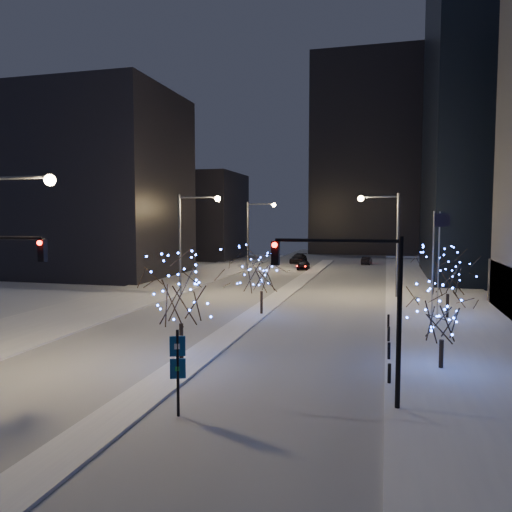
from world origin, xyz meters
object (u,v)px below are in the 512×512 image
(car_mid, at_px, (367,261))
(car_far, at_px, (299,259))
(holiday_tree_median_far, at_px, (262,271))
(street_lamp_w_far, at_px, (254,226))
(car_near, at_px, (303,265))
(street_lamp_east, at_px, (388,231))
(wayfinding_sign, at_px, (178,364))
(holiday_tree_plaza_far, at_px, (448,273))
(holiday_tree_median_near, at_px, (181,291))
(traffic_signal_east, at_px, (359,292))
(street_lamp_w_mid, at_px, (190,230))
(holiday_tree_plaza_near, at_px, (442,314))
(street_lamp_w_near, at_px, (2,242))

(car_mid, relative_size, car_far, 0.73)
(holiday_tree_median_far, bearing_deg, street_lamp_w_far, 105.79)
(car_near, bearing_deg, street_lamp_east, -64.79)
(car_mid, distance_m, wayfinding_sign, 66.58)
(holiday_tree_plaza_far, bearing_deg, car_far, 113.52)
(car_mid, height_order, car_far, car_far)
(street_lamp_east, xyz_separation_m, holiday_tree_plaza_far, (4.45, -9.28, -2.90))
(car_near, bearing_deg, holiday_tree_plaza_far, -65.07)
(holiday_tree_median_near, xyz_separation_m, holiday_tree_plaza_far, (15.04, 15.68, -0.31))
(car_near, bearing_deg, car_mid, 49.61)
(car_near, relative_size, holiday_tree_median_far, 0.72)
(street_lamp_east, height_order, holiday_tree_median_far, street_lamp_east)
(car_near, bearing_deg, wayfinding_sign, -87.17)
(holiday_tree_median_near, height_order, holiday_tree_plaza_far, holiday_tree_median_near)
(traffic_signal_east, bearing_deg, street_lamp_w_far, 109.32)
(traffic_signal_east, height_order, holiday_tree_plaza_far, traffic_signal_east)
(street_lamp_w_far, distance_m, car_mid, 21.11)
(street_lamp_east, height_order, car_near, street_lamp_east)
(street_lamp_w_mid, xyz_separation_m, wayfinding_sign, (11.18, -28.70, -4.40))
(holiday_tree_plaza_near, relative_size, holiday_tree_plaza_far, 0.81)
(car_near, bearing_deg, street_lamp_w_near, -99.17)
(car_near, distance_m, wayfinding_sign, 55.73)
(holiday_tree_plaza_near, bearing_deg, traffic_signal_east, -121.95)
(street_lamp_w_far, distance_m, wayfinding_sign, 55.03)
(car_mid, bearing_deg, holiday_tree_plaza_near, 101.50)
(holiday_tree_median_far, height_order, holiday_tree_plaza_far, holiday_tree_plaza_far)
(street_lamp_w_far, bearing_deg, street_lamp_east, -49.15)
(street_lamp_w_mid, bearing_deg, street_lamp_east, 8.96)
(street_lamp_w_near, relative_size, holiday_tree_median_near, 1.64)
(car_far, distance_m, holiday_tree_median_near, 59.46)
(street_lamp_east, relative_size, wayfinding_sign, 2.92)
(street_lamp_w_far, relative_size, street_lamp_east, 1.00)
(street_lamp_w_near, distance_m, car_near, 52.66)
(street_lamp_w_far, bearing_deg, holiday_tree_plaza_far, -53.12)
(traffic_signal_east, bearing_deg, holiday_tree_plaza_far, 74.16)
(street_lamp_w_near, relative_size, street_lamp_w_mid, 1.00)
(street_lamp_w_far, bearing_deg, car_far, 69.85)
(car_far, height_order, holiday_tree_plaza_near, holiday_tree_plaza_near)
(holiday_tree_plaza_far, xyz_separation_m, wayfinding_sign, (-12.29, -22.42, -1.45))
(street_lamp_w_near, height_order, traffic_signal_east, street_lamp_w_near)
(holiday_tree_median_near, distance_m, wayfinding_sign, 7.48)
(holiday_tree_plaza_near, bearing_deg, holiday_tree_median_near, -171.16)
(traffic_signal_east, bearing_deg, car_mid, 91.85)
(street_lamp_w_mid, xyz_separation_m, holiday_tree_median_near, (8.44, -21.96, -2.63))
(car_mid, xyz_separation_m, car_far, (-11.31, -0.41, 0.14))
(street_lamp_east, relative_size, holiday_tree_plaza_far, 1.87)
(car_far, height_order, holiday_tree_plaza_far, holiday_tree_plaza_far)
(car_far, bearing_deg, street_lamp_w_mid, -93.21)
(street_lamp_w_near, xyz_separation_m, car_mid, (15.81, 62.70, -5.86))
(car_far, bearing_deg, street_lamp_w_near, -90.46)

